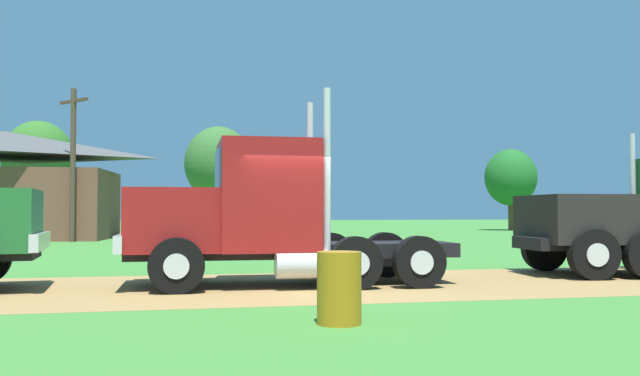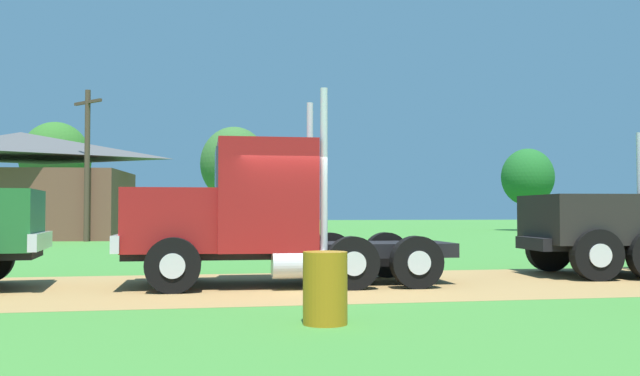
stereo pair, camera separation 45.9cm
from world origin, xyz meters
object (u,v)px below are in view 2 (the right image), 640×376
truck_foreground_white (252,217)px  steel_barrel (325,288)px  shed_building (20,187)px  utility_pole_far (87,160)px

truck_foreground_white → steel_barrel: bearing=-83.4°
truck_foreground_white → steel_barrel: truck_foreground_white is taller
truck_foreground_white → shed_building: 27.20m
utility_pole_far → shed_building: bearing=135.6°
steel_barrel → utility_pole_far: size_ratio=0.13×
steel_barrel → shed_building: 31.99m
truck_foreground_white → utility_pole_far: size_ratio=0.90×
utility_pole_far → steel_barrel: bearing=-75.2°
truck_foreground_white → utility_pole_far: (-6.33, 21.16, 2.60)m
steel_barrel → utility_pole_far: utility_pole_far is taller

